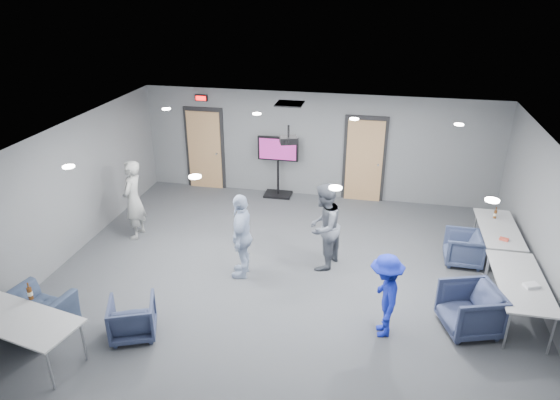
% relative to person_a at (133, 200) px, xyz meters
% --- Properties ---
extents(floor, '(9.00, 9.00, 0.00)m').
position_rel_person_a_xyz_m(floor, '(3.57, -0.94, -0.88)').
color(floor, '#35383C').
rests_on(floor, ground).
extents(ceiling, '(9.00, 9.00, 0.00)m').
position_rel_person_a_xyz_m(ceiling, '(3.57, -0.94, 1.82)').
color(ceiling, silver).
rests_on(ceiling, wall_back).
extents(wall_back, '(9.00, 0.02, 2.70)m').
position_rel_person_a_xyz_m(wall_back, '(3.57, 3.06, 0.47)').
color(wall_back, slate).
rests_on(wall_back, floor).
extents(wall_front, '(9.00, 0.02, 2.70)m').
position_rel_person_a_xyz_m(wall_front, '(3.57, -4.94, 0.47)').
color(wall_front, slate).
rests_on(wall_front, floor).
extents(wall_left, '(0.02, 8.00, 2.70)m').
position_rel_person_a_xyz_m(wall_left, '(-0.93, -0.94, 0.47)').
color(wall_left, slate).
rests_on(wall_left, floor).
extents(wall_right, '(0.02, 8.00, 2.70)m').
position_rel_person_a_xyz_m(wall_right, '(8.07, -0.94, 0.47)').
color(wall_right, slate).
rests_on(wall_right, floor).
extents(door_left, '(1.06, 0.17, 2.24)m').
position_rel_person_a_xyz_m(door_left, '(0.57, 3.02, 0.19)').
color(door_left, black).
rests_on(door_left, wall_back).
extents(door_right, '(1.06, 0.17, 2.24)m').
position_rel_person_a_xyz_m(door_right, '(4.77, 3.02, 0.19)').
color(door_right, black).
rests_on(door_right, wall_back).
extents(exit_sign, '(0.32, 0.08, 0.16)m').
position_rel_person_a_xyz_m(exit_sign, '(0.57, 3.00, 1.57)').
color(exit_sign, black).
rests_on(exit_sign, wall_back).
extents(hvac_diffuser, '(0.60, 0.60, 0.03)m').
position_rel_person_a_xyz_m(hvac_diffuser, '(3.07, 1.86, 1.81)').
color(hvac_diffuser, black).
rests_on(hvac_diffuser, ceiling).
extents(downlights, '(6.18, 3.78, 0.02)m').
position_rel_person_a_xyz_m(downlights, '(3.57, -0.94, 1.81)').
color(downlights, white).
rests_on(downlights, ceiling).
extents(person_a, '(0.46, 0.67, 1.76)m').
position_rel_person_a_xyz_m(person_a, '(0.00, 0.00, 0.00)').
color(person_a, '#959795').
rests_on(person_a, floor).
extents(person_b, '(0.88, 1.01, 1.75)m').
position_rel_person_a_xyz_m(person_b, '(4.18, -0.42, -0.00)').
color(person_b, '#575D68').
rests_on(person_b, floor).
extents(person_c, '(0.49, 1.02, 1.68)m').
position_rel_person_a_xyz_m(person_c, '(2.72, -1.02, -0.04)').
color(person_c, '#AEC0E0').
rests_on(person_c, floor).
extents(person_d, '(0.63, 0.98, 1.43)m').
position_rel_person_a_xyz_m(person_d, '(5.39, -2.25, -0.17)').
color(person_d, '#1B29AF').
rests_on(person_d, floor).
extents(chair_right_a, '(0.74, 0.72, 0.66)m').
position_rel_person_a_xyz_m(chair_right_a, '(6.92, 0.28, -0.55)').
color(chair_right_a, '#3B4666').
rests_on(chair_right_a, floor).
extents(chair_right_b, '(1.08, 1.06, 0.78)m').
position_rel_person_a_xyz_m(chair_right_b, '(6.75, -1.89, -0.49)').
color(chair_right_b, '#363F5E').
rests_on(chair_right_b, floor).
extents(chair_front_a, '(0.91, 0.92, 0.65)m').
position_rel_person_a_xyz_m(chair_front_a, '(1.48, -3.11, -0.55)').
color(chair_front_a, '#343D5A').
rests_on(chair_front_a, floor).
extents(chair_front_b, '(1.15, 1.05, 0.66)m').
position_rel_person_a_xyz_m(chair_front_b, '(-0.07, -3.34, -0.55)').
color(chair_front_b, '#313D55').
rests_on(chair_front_b, floor).
extents(table_right_a, '(0.73, 1.75, 0.73)m').
position_rel_person_a_xyz_m(table_right_a, '(7.57, 0.52, -0.20)').
color(table_right_a, '#ADB0B2').
rests_on(table_right_a, floor).
extents(table_right_b, '(0.80, 1.91, 0.73)m').
position_rel_person_a_xyz_m(table_right_b, '(7.57, -1.38, -0.19)').
color(table_right_b, '#ADB0B2').
rests_on(table_right_b, floor).
extents(table_front_left, '(2.03, 1.16, 0.73)m').
position_rel_person_a_xyz_m(table_front_left, '(0.12, -3.94, -0.19)').
color(table_front_left, '#ADB0B2').
rests_on(table_front_left, floor).
extents(bottle_front, '(0.08, 0.08, 0.29)m').
position_rel_person_a_xyz_m(bottle_front, '(0.02, -3.47, -0.04)').
color(bottle_front, '#542B0E').
rests_on(bottle_front, table_front_left).
extents(bottle_right, '(0.07, 0.07, 0.25)m').
position_rel_person_a_xyz_m(bottle_right, '(7.55, 0.96, -0.06)').
color(bottle_right, '#542B0E').
rests_on(bottle_right, table_right_a).
extents(snack_box, '(0.19, 0.16, 0.04)m').
position_rel_person_a_xyz_m(snack_box, '(7.56, 0.01, -0.13)').
color(snack_box, '#D44835').
rests_on(snack_box, table_right_a).
extents(wrapper, '(0.26, 0.23, 0.05)m').
position_rel_person_a_xyz_m(wrapper, '(7.68, -1.54, -0.12)').
color(wrapper, white).
rests_on(wrapper, table_right_b).
extents(tv_stand, '(1.04, 0.50, 1.60)m').
position_rel_person_a_xyz_m(tv_stand, '(2.60, 2.81, 0.03)').
color(tv_stand, black).
rests_on(tv_stand, floor).
extents(projector, '(0.40, 0.37, 0.36)m').
position_rel_person_a_xyz_m(projector, '(3.38, 0.12, 1.53)').
color(projector, black).
rests_on(projector, ceiling).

